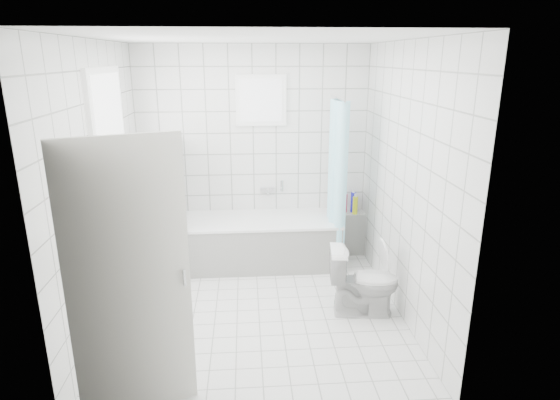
{
  "coord_description": "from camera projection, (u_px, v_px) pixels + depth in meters",
  "views": [
    {
      "loc": [
        -0.1,
        -4.19,
        2.45
      ],
      "look_at": [
        0.24,
        0.35,
        1.05
      ],
      "focal_mm": 30.0,
      "sensor_mm": 36.0,
      "label": 1
    }
  ],
  "objects": [
    {
      "name": "ground",
      "position": [
        259.0,
        310.0,
        4.72
      ],
      "size": [
        3.0,
        3.0,
        0.0
      ],
      "primitive_type": "plane",
      "color": "white",
      "rests_on": "ground"
    },
    {
      "name": "ceiling",
      "position": [
        255.0,
        38.0,
        3.96
      ],
      "size": [
        3.0,
        3.0,
        0.0
      ],
      "primitive_type": "plane",
      "rotation": [
        3.14,
        0.0,
        0.0
      ],
      "color": "white",
      "rests_on": "ground"
    },
    {
      "name": "wall_back",
      "position": [
        254.0,
        154.0,
        5.77
      ],
      "size": [
        2.8,
        0.02,
        2.6
      ],
      "primitive_type": "cube",
      "color": "white",
      "rests_on": "ground"
    },
    {
      "name": "wall_front",
      "position": [
        263.0,
        249.0,
        2.91
      ],
      "size": [
        2.8,
        0.02,
        2.6
      ],
      "primitive_type": "cube",
      "color": "white",
      "rests_on": "ground"
    },
    {
      "name": "wall_left",
      "position": [
        103.0,
        189.0,
        4.24
      ],
      "size": [
        0.02,
        3.0,
        2.6
      ],
      "primitive_type": "cube",
      "color": "white",
      "rests_on": "ground"
    },
    {
      "name": "wall_right",
      "position": [
        404.0,
        183.0,
        4.44
      ],
      "size": [
        0.02,
        3.0,
        2.6
      ],
      "primitive_type": "cube",
      "color": "white",
      "rests_on": "ground"
    },
    {
      "name": "window_left",
      "position": [
        113.0,
        150.0,
        4.44
      ],
      "size": [
        0.01,
        0.9,
        1.4
      ],
      "primitive_type": "cube",
      "color": "white",
      "rests_on": "wall_left"
    },
    {
      "name": "window_back",
      "position": [
        261.0,
        101.0,
        5.54
      ],
      "size": [
        0.5,
        0.01,
        0.5
      ],
      "primitive_type": "cube",
      "color": "white",
      "rests_on": "wall_back"
    },
    {
      "name": "window_sill",
      "position": [
        125.0,
        223.0,
        4.66
      ],
      "size": [
        0.18,
        1.02,
        0.08
      ],
      "primitive_type": "cube",
      "color": "white",
      "rests_on": "wall_left"
    },
    {
      "name": "door",
      "position": [
        130.0,
        285.0,
        3.09
      ],
      "size": [
        0.76,
        0.33,
        2.0
      ],
      "primitive_type": "cube",
      "rotation": [
        0.0,
        0.0,
        -1.19
      ],
      "color": "silver",
      "rests_on": "ground"
    },
    {
      "name": "bathtub",
      "position": [
        261.0,
        241.0,
        5.71
      ],
      "size": [
        1.89,
        0.77,
        0.58
      ],
      "color": "white",
      "rests_on": "ground"
    },
    {
      "name": "partition_wall",
      "position": [
        174.0,
        209.0,
        5.46
      ],
      "size": [
        0.15,
        0.85,
        1.5
      ],
      "primitive_type": "cube",
      "color": "white",
      "rests_on": "ground"
    },
    {
      "name": "tiled_ledge",
      "position": [
        349.0,
        232.0,
        6.04
      ],
      "size": [
        0.4,
        0.24,
        0.55
      ],
      "primitive_type": "cube",
      "color": "white",
      "rests_on": "ground"
    },
    {
      "name": "toilet",
      "position": [
        364.0,
        281.0,
        4.57
      ],
      "size": [
        0.71,
        0.46,
        0.68
      ],
      "primitive_type": "imported",
      "rotation": [
        0.0,
        0.0,
        1.45
      ],
      "color": "white",
      "rests_on": "ground"
    },
    {
      "name": "curtain_rod",
      "position": [
        338.0,
        98.0,
        5.25
      ],
      "size": [
        0.02,
        0.8,
        0.02
      ],
      "primitive_type": "cylinder",
      "rotation": [
        1.57,
        0.0,
        0.0
      ],
      "color": "silver",
      "rests_on": "wall_back"
    },
    {
      "name": "shower_curtain",
      "position": [
        337.0,
        179.0,
        5.39
      ],
      "size": [
        0.14,
        0.48,
        1.78
      ],
      "primitive_type": null,
      "color": "#56E3FE",
      "rests_on": "curtain_rod"
    },
    {
      "name": "tub_faucet",
      "position": [
        267.0,
        190.0,
        5.87
      ],
      "size": [
        0.18,
        0.06,
        0.06
      ],
      "primitive_type": "cube",
      "color": "silver",
      "rests_on": "wall_back"
    },
    {
      "name": "sill_bottles",
      "position": [
        118.0,
        214.0,
        4.35
      ],
      "size": [
        0.18,
        0.82,
        0.33
      ],
      "color": "#B55A96",
      "rests_on": "window_sill"
    },
    {
      "name": "ledge_bottles",
      "position": [
        351.0,
        204.0,
        5.91
      ],
      "size": [
        0.18,
        0.16,
        0.26
      ],
      "color": "#D1DC17",
      "rests_on": "tiled_ledge"
    }
  ]
}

